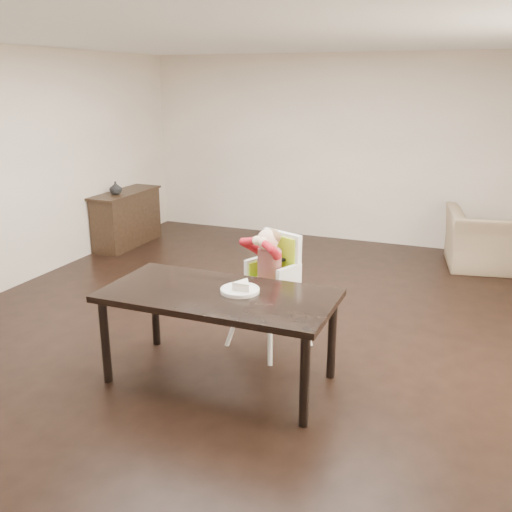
{
  "coord_description": "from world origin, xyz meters",
  "views": [
    {
      "loc": [
        1.98,
        -4.8,
        2.32
      ],
      "look_at": [
        0.28,
        -0.58,
        0.91
      ],
      "focal_mm": 40.0,
      "sensor_mm": 36.0,
      "label": 1
    }
  ],
  "objects_px": {
    "armchair": "(496,230)",
    "sideboard": "(127,218)",
    "dining_table": "(219,302)",
    "high_chair": "(271,264)"
  },
  "relations": [
    {
      "from": "high_chair",
      "to": "armchair",
      "type": "relative_size",
      "value": 0.95
    },
    {
      "from": "high_chair",
      "to": "sideboard",
      "type": "distance_m",
      "value": 3.91
    },
    {
      "from": "dining_table",
      "to": "high_chair",
      "type": "bearing_deg",
      "value": 77.99
    },
    {
      "from": "dining_table",
      "to": "sideboard",
      "type": "distance_m",
      "value": 4.28
    },
    {
      "from": "dining_table",
      "to": "armchair",
      "type": "xyz_separation_m",
      "value": [
        2.02,
        3.88,
        -0.17
      ]
    },
    {
      "from": "dining_table",
      "to": "armchair",
      "type": "bearing_deg",
      "value": 62.47
    },
    {
      "from": "armchair",
      "to": "sideboard",
      "type": "relative_size",
      "value": 0.92
    },
    {
      "from": "high_chair",
      "to": "sideboard",
      "type": "relative_size",
      "value": 0.87
    },
    {
      "from": "high_chair",
      "to": "armchair",
      "type": "xyz_separation_m",
      "value": [
        1.87,
        3.14,
        -0.27
      ]
    },
    {
      "from": "armchair",
      "to": "sideboard",
      "type": "xyz_separation_m",
      "value": [
        -4.98,
        -0.8,
        -0.11
      ]
    }
  ]
}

